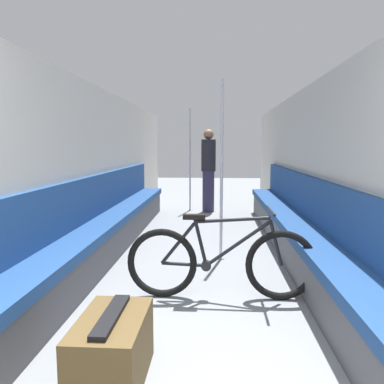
{
  "coord_description": "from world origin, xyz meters",
  "views": [
    {
      "loc": [
        0.19,
        -1.08,
        1.38
      ],
      "look_at": [
        -0.12,
        3.82,
        0.77
      ],
      "focal_mm": 35.0,
      "sensor_mm": 36.0,
      "label": 1
    }
  ],
  "objects_px": {
    "bench_seat_row_left": "(107,228)",
    "bench_seat_row_right": "(296,230)",
    "bicycle": "(221,262)",
    "grab_pole_far": "(190,162)",
    "grab_pole_near": "(222,174)",
    "passenger_standing": "(208,169)",
    "luggage_bag": "(112,349)"
  },
  "relations": [
    {
      "from": "bench_seat_row_left",
      "to": "bench_seat_row_right",
      "type": "relative_size",
      "value": 1.0
    },
    {
      "from": "bicycle",
      "to": "grab_pole_far",
      "type": "relative_size",
      "value": 0.8
    },
    {
      "from": "bench_seat_row_left",
      "to": "bicycle",
      "type": "distance_m",
      "value": 1.99
    },
    {
      "from": "bench_seat_row_left",
      "to": "bench_seat_row_right",
      "type": "height_order",
      "value": "same"
    },
    {
      "from": "bench_seat_row_right",
      "to": "grab_pole_near",
      "type": "distance_m",
      "value": 1.2
    },
    {
      "from": "bench_seat_row_right",
      "to": "bicycle",
      "type": "bearing_deg",
      "value": -125.0
    },
    {
      "from": "grab_pole_near",
      "to": "bench_seat_row_left",
      "type": "bearing_deg",
      "value": 172.59
    },
    {
      "from": "bicycle",
      "to": "passenger_standing",
      "type": "height_order",
      "value": "passenger_standing"
    },
    {
      "from": "passenger_standing",
      "to": "bench_seat_row_left",
      "type": "bearing_deg",
      "value": -112.2
    },
    {
      "from": "bench_seat_row_left",
      "to": "passenger_standing",
      "type": "bearing_deg",
      "value": 68.47
    },
    {
      "from": "bench_seat_row_left",
      "to": "luggage_bag",
      "type": "relative_size",
      "value": 9.9
    },
    {
      "from": "bench_seat_row_left",
      "to": "grab_pole_far",
      "type": "xyz_separation_m",
      "value": [
        0.85,
        3.26,
        0.71
      ]
    },
    {
      "from": "bench_seat_row_left",
      "to": "grab_pole_far",
      "type": "bearing_deg",
      "value": 75.47
    },
    {
      "from": "bench_seat_row_right",
      "to": "luggage_bag",
      "type": "height_order",
      "value": "bench_seat_row_right"
    },
    {
      "from": "grab_pole_near",
      "to": "luggage_bag",
      "type": "height_order",
      "value": "grab_pole_near"
    },
    {
      "from": "bicycle",
      "to": "passenger_standing",
      "type": "relative_size",
      "value": 1.0
    },
    {
      "from": "passenger_standing",
      "to": "luggage_bag",
      "type": "bearing_deg",
      "value": -95.09
    },
    {
      "from": "bicycle",
      "to": "grab_pole_near",
      "type": "height_order",
      "value": "grab_pole_near"
    },
    {
      "from": "bench_seat_row_right",
      "to": "passenger_standing",
      "type": "relative_size",
      "value": 3.66
    },
    {
      "from": "grab_pole_near",
      "to": "passenger_standing",
      "type": "relative_size",
      "value": 1.25
    },
    {
      "from": "luggage_bag",
      "to": "bench_seat_row_left",
      "type": "bearing_deg",
      "value": 106.79
    },
    {
      "from": "bench_seat_row_left",
      "to": "luggage_bag",
      "type": "distance_m",
      "value": 2.75
    },
    {
      "from": "grab_pole_near",
      "to": "grab_pole_far",
      "type": "bearing_deg",
      "value": 100.1
    },
    {
      "from": "grab_pole_near",
      "to": "bicycle",
      "type": "bearing_deg",
      "value": -90.88
    },
    {
      "from": "bench_seat_row_left",
      "to": "grab_pole_near",
      "type": "relative_size",
      "value": 2.93
    },
    {
      "from": "grab_pole_far",
      "to": "passenger_standing",
      "type": "bearing_deg",
      "value": -17.16
    },
    {
      "from": "bicycle",
      "to": "luggage_bag",
      "type": "height_order",
      "value": "bicycle"
    },
    {
      "from": "bench_seat_row_left",
      "to": "grab_pole_near",
      "type": "bearing_deg",
      "value": -7.41
    },
    {
      "from": "grab_pole_near",
      "to": "bench_seat_row_right",
      "type": "bearing_deg",
      "value": 11.4
    },
    {
      "from": "bench_seat_row_right",
      "to": "bicycle",
      "type": "distance_m",
      "value": 1.67
    },
    {
      "from": "bicycle",
      "to": "luggage_bag",
      "type": "relative_size",
      "value": 2.7
    },
    {
      "from": "bicycle",
      "to": "passenger_standing",
      "type": "xyz_separation_m",
      "value": [
        -0.2,
        4.51,
        0.55
      ]
    }
  ]
}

